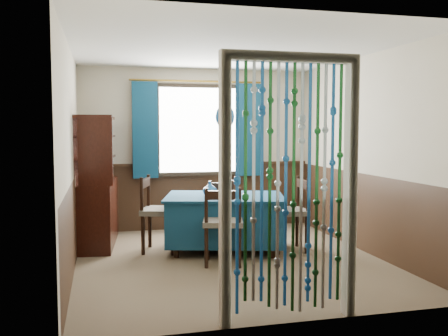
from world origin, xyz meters
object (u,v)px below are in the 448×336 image
object	(u,v)px
chair_right	(291,212)
chair_left	(158,212)
pendant_lamp	(225,116)
vase_sideboard	(100,172)
vase_table	(210,189)
chair_near	(223,223)
sideboard	(96,201)
bowl_shelf	(100,157)
dining_table	(225,219)
chair_far	(224,209)

from	to	relation	value
chair_right	chair_left	bearing A→B (deg)	81.96
chair_left	pendant_lamp	distance (m)	1.48
chair_right	vase_sideboard	xyz separation A→B (m)	(-2.38, 1.22, 0.46)
vase_table	chair_right	bearing A→B (deg)	-9.77
vase_table	vase_sideboard	world-z (taller)	vase_sideboard
chair_near	sideboard	size ratio (longest dim) A/B	0.52
chair_near	vase_table	world-z (taller)	chair_near
chair_left	bowl_shelf	size ratio (longest dim) A/B	5.04
chair_left	vase_table	distance (m)	0.72
dining_table	pendant_lamp	size ratio (longest dim) A/B	1.85
vase_sideboard	chair_right	bearing A→B (deg)	-27.14
vase_table	vase_sideboard	xyz separation A→B (m)	(-1.35, 1.04, 0.16)
chair_near	chair_left	bearing A→B (deg)	142.51
sideboard	vase_table	bearing A→B (deg)	-22.06
pendant_lamp	vase_table	world-z (taller)	pendant_lamp
chair_far	vase_sideboard	xyz separation A→B (m)	(-1.68, 0.43, 0.52)
vase_table	dining_table	bearing A→B (deg)	2.72
pendant_lamp	bowl_shelf	size ratio (longest dim) A/B	4.81
chair_right	sideboard	bearing A→B (deg)	73.61
dining_table	chair_far	bearing A→B (deg)	92.01
dining_table	chair_far	size ratio (longest dim) A/B	2.05
pendant_lamp	vase_table	distance (m)	0.95
sideboard	pendant_lamp	bearing A→B (deg)	-18.78
sideboard	chair_near	bearing A→B (deg)	-38.14
sideboard	bowl_shelf	distance (m)	0.68
chair_left	pendant_lamp	xyz separation A→B (m)	(0.83, -0.18, 1.21)
chair_left	dining_table	bearing A→B (deg)	95.48
sideboard	vase_table	world-z (taller)	sideboard
bowl_shelf	chair_near	bearing A→B (deg)	-38.52
chair_far	vase_sideboard	bearing A→B (deg)	-14.28
dining_table	sideboard	distance (m)	1.78
chair_near	chair_left	xyz separation A→B (m)	(-0.65, 0.82, 0.03)
chair_left	sideboard	xyz separation A→B (m)	(-0.78, 0.56, 0.09)
chair_left	sideboard	distance (m)	0.96
chair_right	pendant_lamp	world-z (taller)	pendant_lamp
dining_table	bowl_shelf	world-z (taller)	bowl_shelf
chair_left	bowl_shelf	world-z (taller)	bowl_shelf
chair_right	bowl_shelf	bearing A→B (deg)	79.54
dining_table	chair_right	distance (m)	0.86
sideboard	vase_sideboard	xyz separation A→B (m)	(0.06, 0.29, 0.36)
chair_right	vase_table	world-z (taller)	chair_right
chair_right	pendant_lamp	size ratio (longest dim) A/B	1.02
sideboard	chair_far	bearing A→B (deg)	1.28
chair_far	vase_table	distance (m)	0.78
chair_left	chair_right	world-z (taller)	chair_left
pendant_lamp	bowl_shelf	distance (m)	1.69
chair_near	vase_sideboard	distance (m)	2.21
chair_near	chair_right	xyz separation A→B (m)	(1.01, 0.45, 0.02)
vase_table	bowl_shelf	distance (m)	1.48
chair_far	chair_right	world-z (taller)	chair_right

